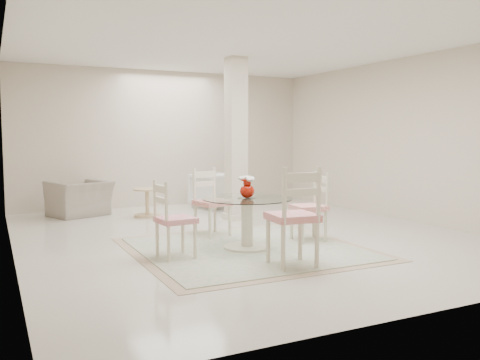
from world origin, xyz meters
name	(u,v)px	position (x,y,z in m)	size (l,w,h in m)	color
ground	(244,235)	(0.00, 0.00, 0.00)	(7.00, 7.00, 0.00)	beige
room_shell	(244,103)	(0.00, 0.00, 1.86)	(6.02, 7.02, 2.71)	beige
column	(236,139)	(0.50, 1.30, 1.35)	(0.30, 0.30, 2.70)	beige
area_rug	(247,249)	(-0.37, -0.83, 0.01)	(2.77, 2.77, 0.02)	tan
dining_table	(247,223)	(-0.37, -0.83, 0.33)	(1.11, 1.11, 0.64)	beige
red_vase	(247,187)	(-0.37, -0.83, 0.78)	(0.21, 0.20, 0.28)	#A11104
dining_chair_east	(313,201)	(0.64, -0.77, 0.54)	(0.45, 0.45, 1.02)	beige
dining_chair_north	(210,197)	(-0.45, 0.19, 0.55)	(0.51, 0.51, 1.05)	beige
dining_chair_west	(170,214)	(-1.38, -0.89, 0.53)	(0.44, 0.44, 1.00)	#F1E4C6
dining_chair_south	(296,209)	(-0.32, -1.85, 0.63)	(0.53, 0.53, 1.20)	beige
recliner_taupe	(80,198)	(-1.82, 2.84, 0.31)	(0.95, 0.83, 0.62)	gray
armchair_white	(214,190)	(0.70, 2.72, 0.34)	(0.73, 0.75, 0.69)	silver
side_table	(147,204)	(-0.77, 2.23, 0.23)	(0.47, 0.47, 0.49)	tan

